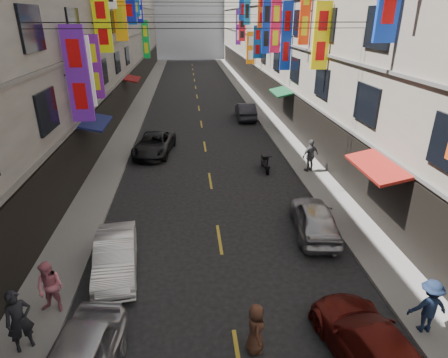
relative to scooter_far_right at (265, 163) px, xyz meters
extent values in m
cube|color=slate|center=(-9.35, 16.75, -0.38)|extent=(2.00, 90.00, 0.12)
cube|color=slate|center=(2.65, 16.75, -0.38)|extent=(2.00, 90.00, 0.12)
cube|color=gray|center=(-15.35, 16.75, 9.06)|extent=(10.00, 90.00, 19.00)
cube|color=black|center=(-10.30, 16.75, 1.06)|extent=(0.12, 85.50, 3.00)
cube|color=#66635E|center=(-10.29, 16.75, 2.76)|extent=(0.16, 90.00, 0.14)
cube|color=#66635E|center=(-10.29, 16.75, 5.96)|extent=(0.16, 90.00, 0.14)
cube|color=#66635E|center=(-10.29, 16.75, 9.16)|extent=(0.16, 90.00, 0.14)
cube|color=gray|center=(8.65, 16.75, 9.06)|extent=(10.00, 90.00, 19.00)
cube|color=black|center=(3.60, 16.75, 1.06)|extent=(0.12, 85.50, 3.00)
cube|color=#66635E|center=(3.59, 16.75, 2.76)|extent=(0.16, 90.00, 0.14)
cube|color=#66635E|center=(3.59, 16.75, 5.96)|extent=(0.16, 90.00, 0.14)
cube|color=#66635E|center=(3.59, 16.75, 9.16)|extent=(0.16, 90.00, 0.14)
cube|color=silver|center=(-3.35, 66.75, 10.56)|extent=(18.00, 8.00, 22.00)
cube|color=#561A93|center=(-9.71, -1.08, 5.37)|extent=(1.09, 0.18, 4.59)
cylinder|color=black|center=(-9.76, -1.08, 5.37)|extent=(1.19, 0.08, 0.08)
cube|color=white|center=(-9.84, 0.81, 5.26)|extent=(0.83, 0.18, 3.68)
cylinder|color=black|center=(-9.89, 0.81, 5.26)|extent=(0.93, 0.08, 0.08)
cube|color=yellow|center=(3.09, 1.20, 6.98)|extent=(0.92, 0.18, 3.56)
cylinder|color=black|center=(3.14, 1.20, 6.98)|extent=(1.02, 0.08, 0.08)
cube|color=#631781|center=(-9.82, 2.97, 5.25)|extent=(0.86, 0.18, 3.63)
cylinder|color=black|center=(-9.87, 2.97, 5.25)|extent=(0.96, 0.08, 0.08)
cube|color=#FC390E|center=(3.21, 4.98, 8.30)|extent=(0.67, 0.18, 4.06)
cylinder|color=black|center=(3.26, 4.98, 8.30)|extent=(0.77, 0.08, 0.08)
cube|color=#CAD60B|center=(-9.72, 6.31, 7.56)|extent=(1.07, 0.18, 3.56)
cylinder|color=black|center=(-9.77, 6.31, 7.56)|extent=(1.17, 0.08, 0.08)
cube|color=#0F32AF|center=(3.15, 9.11, 6.60)|extent=(0.79, 0.18, 4.89)
cylinder|color=black|center=(3.20, 9.11, 6.60)|extent=(0.89, 0.08, 0.08)
cube|color=#E11541|center=(3.12, 12.71, 7.26)|extent=(0.87, 0.18, 4.27)
cylinder|color=black|center=(3.17, 12.71, 7.26)|extent=(0.97, 0.08, 0.08)
cube|color=#FFA60E|center=(-9.75, 14.27, 9.23)|extent=(1.00, 0.18, 6.35)
cylinder|color=black|center=(-9.80, 14.27, 9.23)|extent=(1.10, 0.08, 0.08)
cube|color=#0F32B5|center=(3.14, 16.63, 7.11)|extent=(0.81, 0.18, 4.79)
cylinder|color=black|center=(3.19, 16.63, 7.11)|extent=(0.91, 0.08, 0.08)
cube|color=#0D199F|center=(-9.63, 18.88, 9.35)|extent=(1.25, 0.18, 3.80)
cylinder|color=black|center=(-9.68, 18.88, 9.35)|extent=(1.35, 0.08, 0.08)
cube|color=#CC4713|center=(3.14, 19.17, 8.58)|extent=(0.81, 0.18, 3.36)
cylinder|color=black|center=(3.19, 19.17, 8.58)|extent=(0.91, 0.08, 0.08)
cube|color=#0C4A95|center=(3.12, 20.89, 5.49)|extent=(0.86, 0.18, 3.27)
cylinder|color=black|center=(3.17, 20.89, 5.49)|extent=(0.96, 0.08, 0.08)
cube|color=#0D449B|center=(-9.81, 22.59, 9.01)|extent=(0.89, 0.18, 3.66)
cylinder|color=black|center=(-9.86, 22.59, 9.01)|extent=(0.99, 0.08, 0.08)
cube|color=blue|center=(-9.74, 25.10, 9.60)|extent=(1.02, 0.18, 3.27)
cylinder|color=black|center=(-9.79, 25.10, 9.60)|extent=(1.12, 0.08, 0.08)
cube|color=orange|center=(3.07, 24.80, 4.62)|extent=(0.97, 0.18, 3.57)
cylinder|color=black|center=(3.12, 24.80, 4.62)|extent=(1.07, 0.08, 0.08)
cube|color=#0E66A9|center=(3.19, 29.01, 9.78)|extent=(0.72, 0.18, 5.55)
cylinder|color=black|center=(3.24, 29.01, 9.78)|extent=(0.82, 0.08, 0.08)
cube|color=#0F0EAE|center=(-9.91, 31.18, 8.99)|extent=(0.68, 0.18, 3.63)
cylinder|color=black|center=(-9.96, 31.18, 8.99)|extent=(0.78, 0.08, 0.08)
cube|color=#0D3A9E|center=(3.01, 31.09, 9.83)|extent=(1.07, 0.18, 4.72)
cylinder|color=black|center=(3.06, 31.09, 9.83)|extent=(1.17, 0.08, 0.08)
cube|color=red|center=(3.12, 32.42, 6.41)|extent=(0.86, 0.18, 2.97)
cylinder|color=black|center=(3.17, 32.42, 6.41)|extent=(0.96, 0.08, 0.08)
cube|color=#0D9334|center=(-9.80, 34.64, 5.08)|extent=(0.91, 0.18, 4.88)
cylinder|color=black|center=(-9.85, 34.64, 5.08)|extent=(1.01, 0.08, 0.08)
cube|color=#601887|center=(3.19, 36.88, 6.53)|extent=(0.72, 0.18, 4.71)
cylinder|color=black|center=(3.24, 36.88, 6.53)|extent=(0.82, 0.08, 0.08)
cube|color=maroon|center=(2.95, -7.25, 2.56)|extent=(1.39, 3.20, 0.41)
cube|color=navy|center=(-9.65, 0.75, 2.56)|extent=(1.39, 3.20, 0.41)
cube|color=#144B28|center=(2.95, 8.75, 2.56)|extent=(1.39, 3.20, 0.41)
cube|color=maroon|center=(-9.65, 16.75, 2.56)|extent=(1.39, 3.20, 0.41)
cylinder|color=black|center=(-3.35, -3.25, 7.76)|extent=(14.00, 0.04, 0.04)
cylinder|color=black|center=(-3.35, 10.75, 8.96)|extent=(14.00, 0.04, 0.04)
cylinder|color=black|center=(-3.35, 24.75, 8.16)|extent=(14.00, 0.04, 0.04)
cube|color=gold|center=(-3.35, -7.25, -0.44)|extent=(0.12, 2.20, 0.01)
cube|color=gold|center=(-3.35, -1.25, -0.44)|extent=(0.12, 2.20, 0.01)
cube|color=gold|center=(-3.35, 4.75, -0.44)|extent=(0.12, 2.20, 0.01)
cube|color=gold|center=(-3.35, 10.75, -0.44)|extent=(0.12, 2.20, 0.01)
cube|color=gold|center=(-3.35, 16.75, -0.44)|extent=(0.12, 2.20, 0.01)
cube|color=gold|center=(-3.35, 22.75, -0.44)|extent=(0.12, 2.20, 0.01)
cube|color=gold|center=(-3.35, 28.75, -0.44)|extent=(0.12, 2.20, 0.01)
cube|color=gold|center=(-3.35, 34.75, -0.44)|extent=(0.12, 2.20, 0.01)
cube|color=gold|center=(-3.35, 40.75, -0.44)|extent=(0.12, 2.20, 0.01)
cube|color=gold|center=(-3.35, 46.75, -0.44)|extent=(0.12, 2.20, 0.01)
cube|color=gold|center=(-3.35, 52.75, -0.44)|extent=(0.12, 2.20, 0.01)
cylinder|color=black|center=(0.01, -0.68, -0.19)|extent=(0.12, 0.50, 0.50)
cylinder|color=black|center=(-0.01, 0.62, -0.19)|extent=(0.12, 0.50, 0.50)
cube|color=black|center=(0.00, -0.03, -0.04)|extent=(0.31, 1.30, 0.18)
cube|color=black|center=(0.00, 0.22, 0.31)|extent=(0.32, 0.55, 0.22)
cylinder|color=black|center=(0.00, -0.58, 0.26)|extent=(0.08, 0.35, 0.88)
cylinder|color=black|center=(0.00, -0.58, 0.61)|extent=(0.50, 0.06, 0.06)
imported|color=white|center=(-7.19, -9.00, 0.21)|extent=(1.81, 4.07, 1.30)
imported|color=black|center=(-6.75, 3.58, 0.22)|extent=(2.90, 5.06, 1.33)
imported|color=#55130E|center=(0.05, -13.74, 0.22)|extent=(2.45, 4.75, 1.32)
imported|color=#B4B3B8|center=(0.65, -7.13, 0.25)|extent=(2.13, 4.25, 1.39)
imported|color=#292830|center=(0.65, 12.11, 0.28)|extent=(1.66, 4.40, 1.44)
imported|color=black|center=(-9.10, -12.30, 0.61)|extent=(0.91, 0.90, 1.86)
imported|color=#D57084|center=(-8.75, -10.94, 0.54)|extent=(0.95, 0.75, 1.72)
imported|color=#15203A|center=(2.08, -12.76, 0.53)|extent=(1.12, 0.62, 1.70)
imported|color=#535355|center=(2.49, -0.64, 0.63)|extent=(1.28, 1.04, 1.90)
imported|color=#4A2B1D|center=(-2.86, -12.90, 0.32)|extent=(0.56, 0.78, 1.53)
camera|label=1|loc=(-4.44, -20.35, 7.99)|focal=30.00mm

